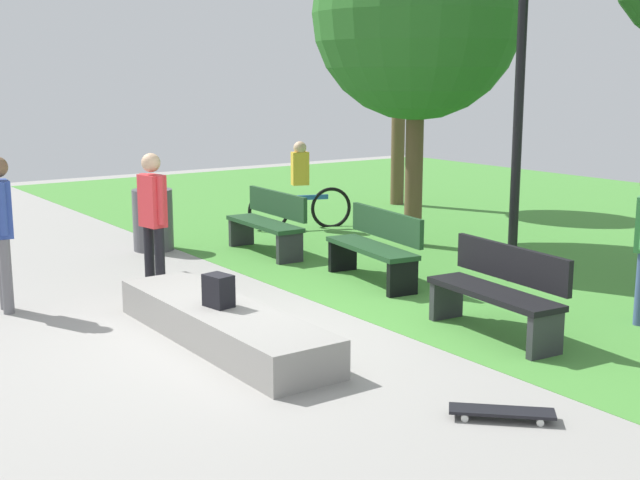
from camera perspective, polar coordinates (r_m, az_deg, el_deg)
ground_plane at (r=8.60m, az=-4.90°, el=-6.49°), size 28.00×28.00×0.00m
concrete_ledge at (r=8.40m, az=-6.62°, el=-5.67°), size 3.15×0.78×0.36m
backpack_on_ledge at (r=8.32m, az=-6.87°, el=-3.41°), size 0.31×0.25×0.32m
skater_performing_trick at (r=9.87m, az=-20.72°, el=1.16°), size 0.43×0.24×1.73m
skater_watching at (r=10.16m, az=-11.22°, el=1.82°), size 0.42×0.25×1.70m
skateboard_spare at (r=6.73m, az=12.17°, el=-11.26°), size 0.70×0.72×0.08m
park_bench_center_lawn at (r=12.40m, az=-3.50°, el=1.27°), size 1.62×0.54×0.91m
park_bench_by_oak at (r=10.67m, az=3.79°, el=-0.34°), size 1.65×0.68×0.91m
park_bench_near_lamppost at (r=8.66m, az=11.97°, el=-3.27°), size 1.64×0.61×0.91m
tree_young_birch at (r=12.93m, az=6.58°, el=14.87°), size 3.12×3.12×5.03m
lamp_post at (r=10.78m, az=13.42°, el=12.29°), size 0.28×0.28×4.80m
trash_bin at (r=12.88m, az=-11.21°, el=1.35°), size 0.60×0.60×0.92m
cyclist_on_bicycle at (r=14.40m, az=-1.35°, el=3.28°), size 0.66×1.74×1.52m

